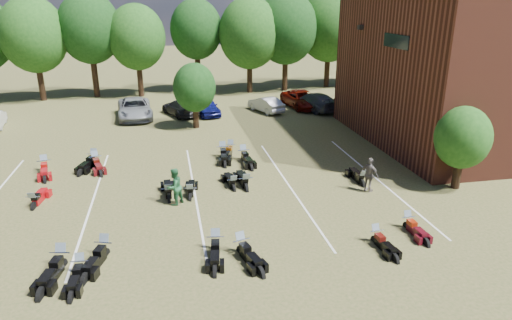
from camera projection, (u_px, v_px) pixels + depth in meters
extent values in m
plane|color=brown|center=(264.00, 213.00, 21.15)|extent=(160.00, 160.00, 0.00)
imported|color=gray|center=(135.00, 109.00, 37.61)|extent=(3.15, 5.96, 1.60)
imported|color=black|center=(180.00, 107.00, 38.57)|extent=(3.45, 4.94, 1.33)
imported|color=#0C1058|center=(206.00, 106.00, 38.70)|extent=(2.46, 4.46, 1.44)
imported|color=#B7B7B2|center=(266.00, 104.00, 39.74)|extent=(2.76, 4.20, 1.31)
imported|color=#540B04|center=(302.00, 99.00, 41.25)|extent=(3.19, 5.68, 1.50)
imported|color=#38383D|center=(313.00, 102.00, 40.25)|extent=(3.91, 5.75, 1.55)
imported|color=#235F36|center=(174.00, 187.00, 21.78)|extent=(1.12, 1.12, 1.83)
imported|color=#5D5550|center=(369.00, 175.00, 23.25)|extent=(0.93, 1.14, 1.82)
cube|color=black|center=(360.00, 27.00, 31.42)|extent=(0.30, 0.40, 0.30)
cube|color=black|center=(396.00, 41.00, 27.00)|extent=(0.06, 3.00, 0.80)
cylinder|color=black|center=(41.00, 78.00, 44.31)|extent=(0.58, 0.58, 4.08)
ellipsoid|color=#1E4C19|center=(33.00, 32.00, 42.86)|extent=(6.00, 6.00, 6.90)
cylinder|color=black|center=(94.00, 77.00, 45.23)|extent=(0.57, 0.58, 4.08)
ellipsoid|color=#1E4C19|center=(89.00, 32.00, 43.78)|extent=(6.00, 6.00, 6.90)
cylinder|color=black|center=(146.00, 75.00, 46.14)|extent=(0.57, 0.58, 4.08)
ellipsoid|color=#1E4C19|center=(142.00, 31.00, 44.70)|extent=(6.00, 6.00, 6.90)
cylinder|color=black|center=(196.00, 73.00, 47.06)|extent=(0.58, 0.58, 4.08)
ellipsoid|color=#1E4C19|center=(194.00, 30.00, 45.62)|extent=(6.00, 6.00, 6.90)
cylinder|color=black|center=(243.00, 72.00, 47.98)|extent=(0.57, 0.58, 4.08)
ellipsoid|color=#1E4C19|center=(243.00, 30.00, 46.54)|extent=(6.00, 6.00, 6.90)
cylinder|color=black|center=(289.00, 71.00, 48.90)|extent=(0.57, 0.58, 4.08)
ellipsoid|color=#1E4C19|center=(290.00, 29.00, 47.45)|extent=(6.00, 6.00, 6.90)
cylinder|color=black|center=(333.00, 69.00, 49.82)|extent=(0.57, 0.58, 4.08)
ellipsoid|color=#1E4C19|center=(336.00, 29.00, 48.37)|extent=(6.00, 6.00, 6.90)
cylinder|color=black|center=(376.00, 68.00, 50.73)|extent=(0.58, 0.58, 4.08)
ellipsoid|color=#1E4C19|center=(379.00, 28.00, 49.29)|extent=(6.00, 6.00, 6.90)
cylinder|color=black|center=(417.00, 67.00, 51.65)|extent=(0.58, 0.58, 4.08)
ellipsoid|color=#1E4C19|center=(422.00, 27.00, 50.21)|extent=(6.00, 6.00, 6.90)
cylinder|color=black|center=(457.00, 173.00, 23.71)|extent=(0.24, 0.24, 1.71)
sphere|color=#1E4C19|center=(463.00, 137.00, 23.07)|extent=(2.80, 2.80, 2.80)
cylinder|color=black|center=(196.00, 115.00, 34.78)|extent=(0.24, 0.24, 1.90)
sphere|color=#1E4C19|center=(194.00, 87.00, 34.05)|extent=(3.20, 3.20, 3.20)
cube|color=silver|center=(93.00, 201.00, 22.45)|extent=(0.10, 14.00, 0.01)
cube|color=silver|center=(195.00, 193.00, 23.37)|extent=(0.10, 14.00, 0.01)
cube|color=silver|center=(289.00, 185.00, 24.28)|extent=(0.10, 14.00, 0.01)
cube|color=silver|center=(376.00, 178.00, 25.20)|extent=(0.10, 14.00, 0.01)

